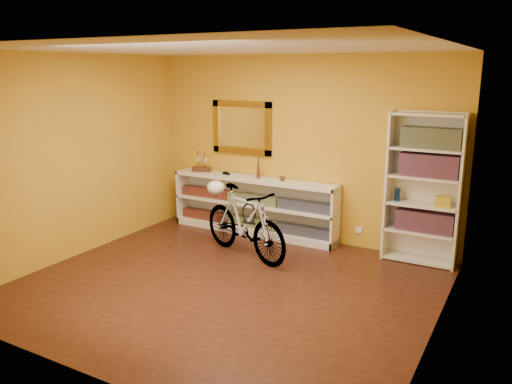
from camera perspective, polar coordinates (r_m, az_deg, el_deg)
The scene contains 24 objects.
floor at distance 5.88m, azimuth -3.38°, elevation -10.50°, with size 4.50×4.00×0.01m, color black.
ceiling at distance 5.37m, azimuth -3.79°, elevation 15.81°, with size 4.50×4.00×0.01m, color silver.
back_wall at distance 7.22m, azimuth 5.08°, elevation 4.84°, with size 4.50×0.01×2.60m, color #BD891C.
left_wall at distance 6.95m, azimuth -19.47°, elevation 3.76°, with size 0.01×4.00×2.60m, color #BD891C.
right_wall at distance 4.69m, azimuth 20.31°, elevation -0.79°, with size 0.01×4.00×2.60m, color #BD891C.
gilt_mirror at distance 7.59m, azimuth -1.62°, elevation 7.22°, with size 0.98×0.06×0.78m, color olive.
wall_socket at distance 7.13m, azimuth 11.45°, elevation -4.17°, with size 0.09×0.01×0.09m, color silver.
console_unit at distance 7.53m, azimuth -0.27°, elevation -1.55°, with size 2.60×0.35×0.85m, color silver, non-canonical shape.
cd_row_lower at distance 7.58m, azimuth -0.35°, elevation -3.44°, with size 2.50×0.13×0.14m, color black.
cd_row_upper at distance 7.49m, azimuth -0.35°, elevation -0.77°, with size 2.50×0.13×0.14m, color navy.
model_ship at distance 7.89m, azimuth -6.17°, elevation 3.50°, with size 0.29×0.11×0.34m, color #3D1F11, non-canonical shape.
toy_car at distance 7.67m, azimuth -3.35°, elevation 1.98°, with size 0.00×0.00×0.00m, color black.
bronze_ornament at distance 7.35m, azimuth 0.25°, elevation 3.02°, with size 0.07×0.07×0.38m, color brown.
decorative_orb at distance 7.21m, azimuth 2.94°, elevation 1.55°, with size 0.08×0.08×0.08m, color brown.
bookcase at distance 6.62m, azimuth 18.24°, elevation 0.30°, with size 0.90×0.30×1.90m, color silver, non-canonical shape.
book_row_a at distance 6.71m, azimuth 18.40°, elevation -3.11°, with size 0.70×0.22×0.26m, color maroon.
book_row_b at distance 6.55m, azimuth 18.87°, elevation 2.85°, with size 0.70×0.22×0.28m, color maroon.
book_row_c at distance 6.50m, azimuth 19.09°, elevation 5.75°, with size 0.70×0.22×0.25m, color #174552.
travel_mug at distance 6.68m, azimuth 15.57°, elevation -0.29°, with size 0.07×0.07×0.16m, color navy.
red_tin at distance 6.58m, azimuth 16.97°, elevation 5.60°, with size 0.12×0.12×0.16m, color maroon.
yellow_bag at distance 6.57m, azimuth 20.23°, elevation -1.02°, with size 0.17×0.11×0.13m, color gold.
bicycle at distance 6.59m, azimuth -1.32°, elevation -3.40°, with size 1.59×0.41×0.94m, color silver.
helmet at distance 6.96m, azimuth -4.52°, elevation 0.52°, with size 0.25×0.24×0.19m, color white.
u_lock at distance 6.48m, azimuth -0.79°, elevation -2.40°, with size 0.20×0.20×0.02m, color black.
Camera 1 is at (2.91, -4.51, 2.40)m, focal length 35.69 mm.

